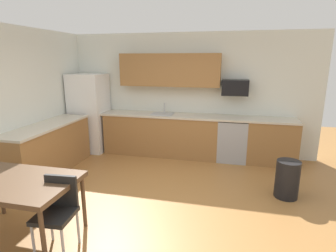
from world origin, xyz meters
The scene contains 16 objects.
ground_plane centered at (0.00, 0.00, 0.00)m, with size 12.00×12.00×0.00m, color #9E6B38.
wall_back centered at (0.00, 2.65, 1.35)m, with size 5.80×0.10×2.70m, color silver.
cabinet_run_back centered at (-0.47, 2.30, 0.45)m, with size 2.56×0.60×0.90m, color olive.
cabinet_run_back_right centered at (1.90, 2.30, 0.45)m, with size 0.99×0.60×0.90m, color olive.
cabinet_run_left centered at (-2.30, 0.80, 0.45)m, with size 0.60×2.00×0.90m, color olive.
countertop_back centered at (0.00, 2.30, 0.92)m, with size 4.80×0.64×0.04m, color beige.
countertop_left centered at (-2.30, 0.80, 0.92)m, with size 0.64×2.00×0.04m, color beige.
upper_cabinets_back centered at (-0.30, 2.43, 1.90)m, with size 2.20×0.34×0.70m, color olive.
refrigerator centered at (-2.18, 2.22, 0.90)m, with size 0.76×0.70×1.80m, color white.
oven_range centered at (1.11, 2.30, 0.46)m, with size 0.60×0.60×0.91m.
microwave centered at (1.11, 2.40, 1.56)m, with size 0.54×0.36×0.32m, color black.
sink_basin centered at (-0.43, 2.30, 0.88)m, with size 0.48×0.40×0.14m, color #A5A8AD.
sink_faucet centered at (-0.43, 2.48, 1.04)m, with size 0.02×0.02×0.24m, color #B2B5BA.
dining_table centered at (-1.37, -1.02, 0.69)m, with size 1.40×0.90×0.76m.
chair_near_table centered at (-0.79, -1.07, 0.50)m, with size 0.43×0.43×0.85m.
trash_bin centered at (1.97, 0.80, 0.30)m, with size 0.36×0.36×0.60m, color black.
Camera 1 is at (1.05, -3.44, 2.13)m, focal length 28.96 mm.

